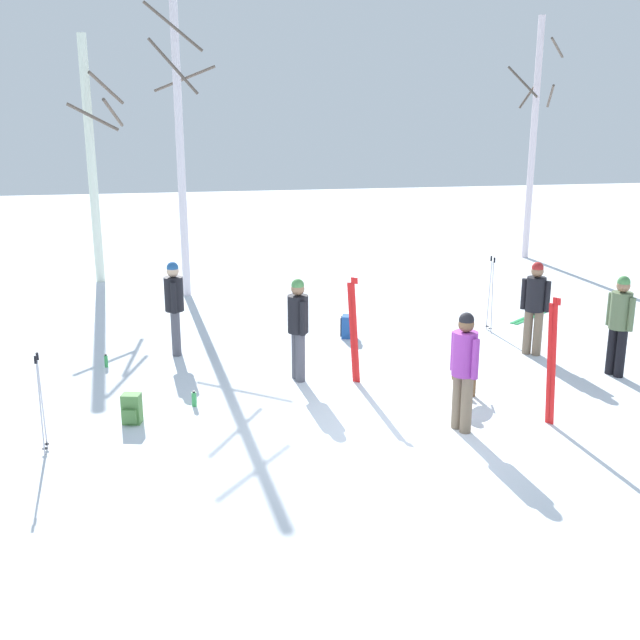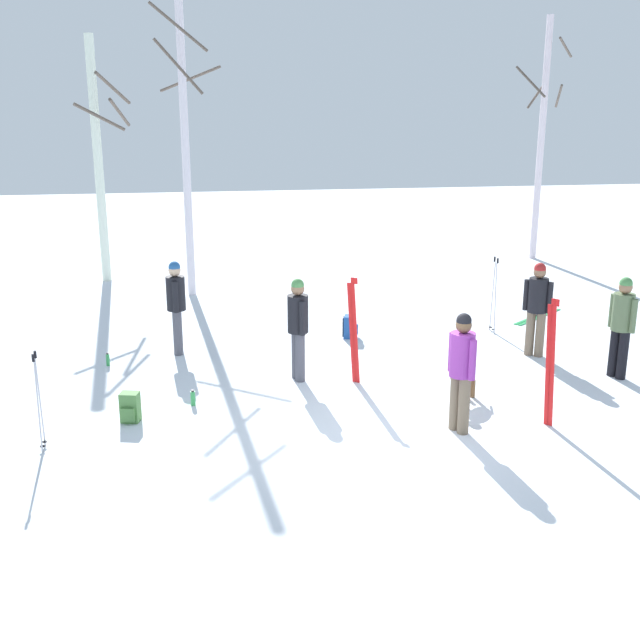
{
  "view_description": "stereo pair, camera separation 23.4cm",
  "coord_description": "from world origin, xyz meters",
  "px_view_note": "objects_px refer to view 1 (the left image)",
  "views": [
    {
      "loc": [
        -2.68,
        -9.66,
        4.49
      ],
      "look_at": [
        -0.51,
        2.41,
        1.0
      ],
      "focal_mm": 43.67,
      "sensor_mm": 36.0,
      "label": 1
    },
    {
      "loc": [
        -2.45,
        -9.7,
        4.49
      ],
      "look_at": [
        -0.51,
        2.41,
        1.0
      ],
      "focal_mm": 43.67,
      "sensor_mm": 36.0,
      "label": 2
    }
  ],
  "objects_px": {
    "water_bottle_1": "(106,361)",
    "ski_poles_0": "(491,292)",
    "ski_poles_1": "(41,400)",
    "birch_tree_2": "(92,158)",
    "backpack_0": "(348,327)",
    "person_0": "(535,302)",
    "ski_pair_planted_1": "(354,331)",
    "person_4": "(298,323)",
    "birch_tree_3": "(179,131)",
    "ski_pair_lying_0": "(533,315)",
    "dog": "(464,376)",
    "backpack_1": "(132,409)",
    "ski_pair_planted_0": "(552,362)",
    "birch_tree_4": "(533,137)",
    "person_2": "(620,319)",
    "person_3": "(464,364)",
    "water_bottle_0": "(194,399)",
    "person_1": "(174,302)"
  },
  "relations": [
    {
      "from": "backpack_0",
      "to": "water_bottle_1",
      "type": "bearing_deg",
      "value": -167.94
    },
    {
      "from": "ski_poles_1",
      "to": "birch_tree_2",
      "type": "relative_size",
      "value": 0.23
    },
    {
      "from": "dog",
      "to": "ski_pair_planted_1",
      "type": "xyz_separation_m",
      "value": [
        -1.5,
        1.11,
        0.49
      ]
    },
    {
      "from": "ski_pair_lying_0",
      "to": "backpack_0",
      "type": "distance_m",
      "value": 4.35
    },
    {
      "from": "ski_pair_planted_0",
      "to": "ski_poles_0",
      "type": "height_order",
      "value": "ski_pair_planted_0"
    },
    {
      "from": "water_bottle_1",
      "to": "birch_tree_3",
      "type": "xyz_separation_m",
      "value": [
        1.47,
        4.97,
        3.68
      ]
    },
    {
      "from": "person_4",
      "to": "birch_tree_3",
      "type": "relative_size",
      "value": 0.23
    },
    {
      "from": "birch_tree_2",
      "to": "person_0",
      "type": "bearing_deg",
      "value": -42.12
    },
    {
      "from": "ski_poles_0",
      "to": "water_bottle_0",
      "type": "distance_m",
      "value": 6.67
    },
    {
      "from": "birch_tree_3",
      "to": "birch_tree_4",
      "type": "xyz_separation_m",
      "value": [
        9.86,
        2.87,
        -0.33
      ]
    },
    {
      "from": "ski_poles_0",
      "to": "birch_tree_4",
      "type": "xyz_separation_m",
      "value": [
        3.93,
        6.94,
        2.66
      ]
    },
    {
      "from": "person_2",
      "to": "ski_poles_1",
      "type": "xyz_separation_m",
      "value": [
        -8.98,
        -1.37,
        -0.26
      ]
    },
    {
      "from": "ski_poles_0",
      "to": "water_bottle_1",
      "type": "relative_size",
      "value": 6.42
    },
    {
      "from": "person_2",
      "to": "water_bottle_1",
      "type": "relative_size",
      "value": 7.28
    },
    {
      "from": "person_0",
      "to": "ski_poles_1",
      "type": "bearing_deg",
      "value": -161.73
    },
    {
      "from": "person_2",
      "to": "person_3",
      "type": "bearing_deg",
      "value": -153.13
    },
    {
      "from": "person_1",
      "to": "backpack_1",
      "type": "height_order",
      "value": "person_1"
    },
    {
      "from": "ski_pair_planted_0",
      "to": "water_bottle_1",
      "type": "height_order",
      "value": "ski_pair_planted_0"
    },
    {
      "from": "ski_poles_1",
      "to": "person_2",
      "type": "bearing_deg",
      "value": 8.69
    },
    {
      "from": "ski_poles_0",
      "to": "birch_tree_4",
      "type": "relative_size",
      "value": 0.23
    },
    {
      "from": "backpack_0",
      "to": "ski_poles_0",
      "type": "bearing_deg",
      "value": -1.21
    },
    {
      "from": "backpack_0",
      "to": "birch_tree_3",
      "type": "height_order",
      "value": "birch_tree_3"
    },
    {
      "from": "dog",
      "to": "birch_tree_4",
      "type": "distance_m",
      "value": 12.29
    },
    {
      "from": "person_0",
      "to": "backpack_0",
      "type": "bearing_deg",
      "value": 152.41
    },
    {
      "from": "water_bottle_0",
      "to": "birch_tree_2",
      "type": "height_order",
      "value": "birch_tree_2"
    },
    {
      "from": "ski_poles_1",
      "to": "backpack_1",
      "type": "relative_size",
      "value": 3.08
    },
    {
      "from": "person_3",
      "to": "ski_poles_0",
      "type": "bearing_deg",
      "value": 63.61
    },
    {
      "from": "water_bottle_1",
      "to": "birch_tree_4",
      "type": "bearing_deg",
      "value": 34.71
    },
    {
      "from": "ski_poles_0",
      "to": "person_1",
      "type": "bearing_deg",
      "value": -176.44
    },
    {
      "from": "ski_pair_planted_1",
      "to": "ski_poles_0",
      "type": "xyz_separation_m",
      "value": [
        3.32,
        2.36,
        -0.07
      ]
    },
    {
      "from": "person_2",
      "to": "ski_poles_0",
      "type": "xyz_separation_m",
      "value": [
        -1.08,
        2.85,
        -0.17
      ]
    },
    {
      "from": "backpack_0",
      "to": "person_0",
      "type": "bearing_deg",
      "value": -27.59
    },
    {
      "from": "water_bottle_1",
      "to": "person_1",
      "type": "bearing_deg",
      "value": 23.09
    },
    {
      "from": "person_1",
      "to": "ski_pair_lying_0",
      "type": "xyz_separation_m",
      "value": [
        7.56,
        1.27,
        -0.97
      ]
    },
    {
      "from": "ski_pair_planted_1",
      "to": "water_bottle_1",
      "type": "distance_m",
      "value": 4.39
    },
    {
      "from": "ski_pair_planted_1",
      "to": "water_bottle_1",
      "type": "xyz_separation_m",
      "value": [
        -4.07,
        1.46,
        -0.76
      ]
    },
    {
      "from": "person_4",
      "to": "ski_poles_1",
      "type": "height_order",
      "value": "person_4"
    },
    {
      "from": "ski_poles_1",
      "to": "birch_tree_2",
      "type": "distance_m",
      "value": 10.39
    },
    {
      "from": "person_0",
      "to": "water_bottle_0",
      "type": "relative_size",
      "value": 6.98
    },
    {
      "from": "backpack_0",
      "to": "birch_tree_4",
      "type": "distance_m",
      "value": 10.22
    },
    {
      "from": "water_bottle_1",
      "to": "ski_poles_0",
      "type": "bearing_deg",
      "value": 6.95
    },
    {
      "from": "dog",
      "to": "birch_tree_4",
      "type": "relative_size",
      "value": 0.11
    },
    {
      "from": "ski_pair_planted_0",
      "to": "ski_poles_1",
      "type": "height_order",
      "value": "ski_pair_planted_0"
    },
    {
      "from": "ski_pair_planted_0",
      "to": "birch_tree_3",
      "type": "height_order",
      "value": "birch_tree_3"
    },
    {
      "from": "birch_tree_4",
      "to": "water_bottle_1",
      "type": "bearing_deg",
      "value": -145.29
    },
    {
      "from": "person_1",
      "to": "dog",
      "type": "distance_m",
      "value": 5.37
    },
    {
      "from": "backpack_1",
      "to": "birch_tree_2",
      "type": "relative_size",
      "value": 0.07
    },
    {
      "from": "ski_poles_0",
      "to": "ski_pair_planted_0",
      "type": "bearing_deg",
      "value": -101.8
    },
    {
      "from": "ski_pair_planted_1",
      "to": "dog",
      "type": "bearing_deg",
      "value": -36.64
    },
    {
      "from": "ski_pair_lying_0",
      "to": "person_4",
      "type": "bearing_deg",
      "value": -151.76
    }
  ]
}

